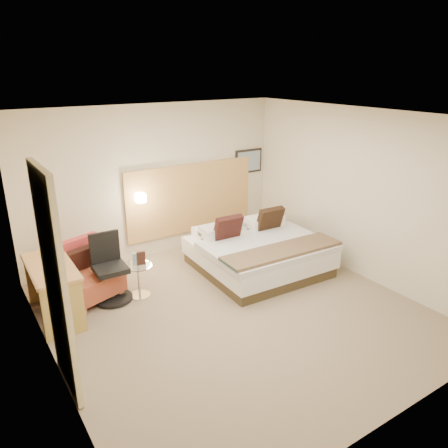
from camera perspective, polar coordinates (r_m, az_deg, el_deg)
floor at (r=6.32m, az=1.40°, el=-11.41°), size 4.80×5.00×0.02m
ceiling at (r=5.43m, az=1.64°, el=13.94°), size 4.80×5.00×0.02m
wall_back at (r=7.84m, az=-9.00°, el=5.45°), size 4.80×0.02×2.70m
wall_front at (r=4.11m, az=22.09°, el=-9.62°), size 4.80×0.02×2.70m
wall_left at (r=4.88m, az=-22.58°, el=-4.93°), size 0.02×5.00×2.70m
wall_right at (r=7.31m, az=17.30°, el=3.74°), size 0.02×5.00×2.70m
headboard_panel at (r=8.21m, az=-4.29°, el=3.40°), size 2.60×0.04×1.30m
art_frame at (r=8.77m, az=3.22°, el=8.21°), size 0.62×0.03×0.47m
art_canvas at (r=8.76m, az=3.30°, el=8.19°), size 0.54×0.01×0.39m
lamp_arm at (r=7.68m, az=-11.01°, el=3.48°), size 0.02×0.12×0.02m
lamp_shade at (r=7.63m, az=-10.84°, el=3.37°), size 0.15×0.15×0.15m
curtain at (r=4.72m, az=-21.15°, el=-7.35°), size 0.06×0.90×2.42m
bottle_a at (r=6.56m, az=-11.58°, el=-4.51°), size 0.07×0.07×0.19m
menu_folder at (r=6.55m, az=-10.77°, el=-4.39°), size 0.13×0.07×0.20m
bed at (r=7.42m, az=4.42°, el=-3.64°), size 2.05×1.99×0.97m
lounge_chair at (r=6.81m, az=-17.63°, el=-6.53°), size 1.01×0.95×0.87m
side_table at (r=6.70m, az=-11.06°, el=-6.98°), size 0.55×0.55×0.51m
desk at (r=6.36m, az=-21.39°, el=-6.34°), size 0.59×1.25×0.77m
desk_chair at (r=6.65m, az=-14.68°, el=-6.28°), size 0.59×0.59×1.00m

